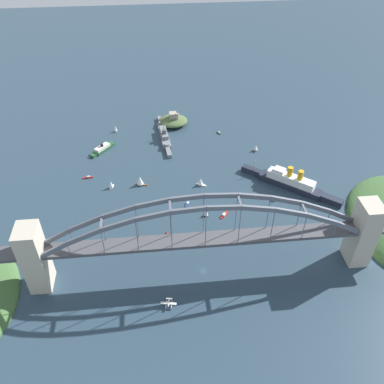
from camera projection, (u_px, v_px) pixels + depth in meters
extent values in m
plane|color=#283D4C|center=(203.00, 270.00, 289.93)|extent=(1400.00, 1400.00, 0.00)
cube|color=#BCB29E|center=(35.00, 258.00, 264.22)|extent=(14.13, 18.39, 52.84)
cube|color=#BCB29E|center=(363.00, 233.00, 281.96)|extent=(14.13, 18.39, 52.84)
cube|color=#47474C|center=(204.00, 240.00, 269.59)|extent=(210.57, 12.91, 2.40)
cube|color=#47474C|center=(2.00, 255.00, 259.21)|extent=(24.00, 12.91, 2.40)
cube|color=slate|center=(52.00, 251.00, 253.55)|extent=(23.32, 1.80, 14.87)
cube|color=slate|center=(84.00, 237.00, 248.43)|extent=(23.03, 1.80, 12.33)
cube|color=slate|center=(118.00, 225.00, 245.01)|extent=(22.71, 1.80, 9.77)
cube|color=slate|center=(153.00, 216.00, 243.31)|extent=(22.35, 1.80, 7.17)
cube|color=slate|center=(189.00, 210.00, 243.31)|extent=(21.96, 1.80, 4.54)
cube|color=slate|center=(224.00, 208.00, 245.03)|extent=(21.96, 1.80, 4.54)
cube|color=slate|center=(259.00, 209.00, 248.46)|extent=(22.35, 1.80, 7.17)
cube|color=slate|center=(291.00, 213.00, 253.60)|extent=(22.71, 1.80, 9.77)
cube|color=slate|center=(322.00, 219.00, 260.45)|extent=(23.03, 1.80, 12.33)
cube|color=slate|center=(350.00, 229.00, 269.01)|extent=(23.32, 1.80, 14.87)
cube|color=slate|center=(55.00, 238.00, 262.46)|extent=(23.32, 1.80, 14.87)
cube|color=slate|center=(86.00, 224.00, 257.33)|extent=(23.03, 1.80, 12.33)
cube|color=slate|center=(118.00, 212.00, 253.92)|extent=(22.71, 1.80, 9.77)
cube|color=slate|center=(152.00, 203.00, 252.21)|extent=(22.35, 1.80, 7.17)
cube|color=slate|center=(187.00, 198.00, 252.22)|extent=(21.96, 1.80, 4.54)
cube|color=slate|center=(221.00, 196.00, 253.94)|extent=(21.96, 1.80, 4.54)
cube|color=slate|center=(254.00, 197.00, 257.37)|extent=(22.35, 1.80, 7.17)
cube|color=slate|center=(286.00, 201.00, 262.51)|extent=(22.71, 1.80, 9.77)
cube|color=slate|center=(316.00, 207.00, 269.36)|extent=(23.03, 1.80, 12.33)
cube|color=slate|center=(344.00, 217.00, 277.92)|extent=(23.32, 1.80, 14.87)
cube|color=slate|center=(38.00, 252.00, 261.00)|extent=(1.40, 11.62, 1.40)
cube|color=slate|center=(101.00, 224.00, 250.75)|extent=(1.40, 11.62, 1.40)
cube|color=slate|center=(170.00, 206.00, 247.34)|extent=(1.40, 11.62, 1.40)
cube|color=slate|center=(240.00, 201.00, 250.77)|extent=(1.40, 11.62, 1.40)
cube|color=slate|center=(304.00, 209.00, 261.05)|extent=(1.40, 11.62, 1.40)
cube|color=slate|center=(360.00, 228.00, 278.18)|extent=(1.40, 11.62, 1.40)
cylinder|color=slate|center=(69.00, 249.00, 254.03)|extent=(0.56, 0.56, 10.88)
cylinder|color=slate|center=(71.00, 236.00, 262.94)|extent=(0.56, 0.56, 10.88)
cylinder|color=slate|center=(103.00, 242.00, 252.75)|extent=(0.56, 0.56, 20.27)
cylinder|color=slate|center=(104.00, 229.00, 261.66)|extent=(0.56, 0.56, 20.27)
cylinder|color=slate|center=(137.00, 235.00, 252.33)|extent=(0.56, 0.56, 26.98)
cylinder|color=slate|center=(137.00, 222.00, 261.24)|extent=(0.56, 0.56, 26.98)
cylinder|color=slate|center=(172.00, 230.00, 252.77)|extent=(0.56, 0.56, 31.00)
cylinder|color=slate|center=(170.00, 218.00, 261.67)|extent=(0.56, 0.56, 31.00)
cylinder|color=slate|center=(206.00, 227.00, 254.06)|extent=(0.56, 0.56, 32.34)
cylinder|color=slate|center=(204.00, 215.00, 262.96)|extent=(0.56, 0.56, 32.34)
cylinder|color=slate|center=(240.00, 225.00, 256.20)|extent=(0.56, 0.56, 31.00)
cylinder|color=slate|center=(236.00, 213.00, 265.11)|extent=(0.56, 0.56, 31.00)
cylinder|color=slate|center=(273.00, 225.00, 259.20)|extent=(0.56, 0.56, 26.98)
cylinder|color=slate|center=(268.00, 213.00, 268.11)|extent=(0.56, 0.56, 26.98)
cylinder|color=slate|center=(304.00, 227.00, 263.06)|extent=(0.56, 0.56, 20.27)
cylinder|color=slate|center=(299.00, 215.00, 271.97)|extent=(0.56, 0.56, 20.27)
cylinder|color=slate|center=(335.00, 229.00, 267.77)|extent=(0.56, 0.56, 10.88)
cylinder|color=slate|center=(329.00, 217.00, 276.68)|extent=(0.56, 0.56, 10.88)
cube|color=#1E2333|center=(290.00, 185.00, 361.53)|extent=(51.18, 44.85, 5.75)
cube|color=#1E2333|center=(252.00, 171.00, 377.88)|extent=(18.54, 16.74, 5.75)
cube|color=#1E2333|center=(332.00, 200.00, 345.19)|extent=(19.29, 17.65, 5.75)
cube|color=white|center=(291.00, 179.00, 357.45)|extent=(39.07, 34.46, 7.04)
cube|color=white|center=(279.00, 170.00, 359.25)|extent=(12.44, 12.24, 3.20)
cylinder|color=gold|center=(290.00, 171.00, 353.39)|extent=(4.83, 4.83, 8.59)
cylinder|color=gold|center=(301.00, 175.00, 349.25)|extent=(4.83, 4.83, 8.59)
cylinder|color=tan|center=(255.00, 165.00, 371.84)|extent=(0.50, 0.50, 10.00)
cube|color=slate|center=(164.00, 136.00, 428.15)|extent=(12.80, 49.12, 3.66)
cube|color=slate|center=(160.00, 121.00, 452.61)|extent=(5.23, 16.46, 3.66)
cube|color=slate|center=(169.00, 152.00, 403.69)|extent=(5.97, 16.53, 3.66)
cube|color=slate|center=(164.00, 133.00, 425.78)|extent=(8.88, 24.79, 3.78)
cylinder|color=slate|center=(161.00, 123.00, 443.10)|extent=(5.81, 5.81, 2.20)
cylinder|color=slate|center=(167.00, 144.00, 409.46)|extent=(5.81, 5.81, 2.20)
cylinder|color=slate|center=(164.00, 127.00, 421.38)|extent=(0.60, 0.60, 10.00)
cylinder|color=#4C4C51|center=(164.00, 132.00, 419.50)|extent=(4.56, 4.56, 4.40)
cube|color=#23512D|center=(103.00, 150.00, 408.37)|extent=(17.55, 18.85, 2.67)
cube|color=#23512D|center=(94.00, 155.00, 400.54)|extent=(7.91, 8.03, 2.67)
cube|color=#23512D|center=(111.00, 144.00, 416.19)|extent=(8.70, 8.69, 2.67)
cube|color=beige|center=(102.00, 147.00, 406.65)|extent=(15.71, 16.96, 2.71)
cylinder|color=black|center=(102.00, 145.00, 405.02)|extent=(2.95, 2.95, 2.40)
ellipsoid|color=#4C6038|center=(173.00, 121.00, 447.18)|extent=(32.17, 28.49, 8.59)
cube|color=#9E937F|center=(173.00, 116.00, 443.13)|extent=(8.00, 8.00, 7.56)
cylinder|color=gray|center=(177.00, 117.00, 440.56)|extent=(3.60, 3.60, 8.31)
cylinder|color=#B7B7B2|center=(171.00, 305.00, 266.79)|extent=(2.00, 5.98, 0.90)
cylinder|color=#B7B7B2|center=(166.00, 305.00, 267.03)|extent=(2.00, 5.98, 0.90)
cylinder|color=navy|center=(171.00, 304.00, 266.13)|extent=(0.14, 0.14, 1.17)
cylinder|color=navy|center=(166.00, 304.00, 266.37)|extent=(0.14, 0.14, 1.17)
ellipsoid|color=silver|center=(169.00, 303.00, 265.41)|extent=(2.78, 7.22, 1.47)
cylinder|color=navy|center=(168.00, 307.00, 262.97)|extent=(1.52, 1.05, 1.39)
cube|color=silver|center=(169.00, 303.00, 264.34)|extent=(10.77, 3.68, 0.20)
cube|color=silver|center=(169.00, 299.00, 267.71)|extent=(4.18, 1.85, 0.12)
cube|color=navy|center=(169.00, 297.00, 266.86)|extent=(0.33, 1.10, 1.50)
cube|color=black|center=(205.00, 216.00, 333.88)|extent=(3.87, 1.87, 0.70)
cube|color=black|center=(202.00, 216.00, 333.48)|extent=(1.31, 0.80, 0.70)
cube|color=black|center=(208.00, 215.00, 334.27)|extent=(1.32, 0.93, 0.70)
cylinder|color=tan|center=(205.00, 213.00, 331.89)|extent=(0.16, 0.16, 5.38)
cone|color=white|center=(206.00, 213.00, 332.23)|extent=(3.76, 3.76, 4.30)
cube|color=#234C8C|center=(187.00, 204.00, 345.22)|extent=(4.34, 5.55, 0.84)
cube|color=#234C8C|center=(186.00, 206.00, 342.78)|extent=(1.86, 2.07, 0.84)
cube|color=#234C8C|center=(189.00, 201.00, 347.67)|extent=(2.07, 2.19, 0.84)
cube|color=beige|center=(188.00, 203.00, 345.12)|extent=(2.74, 3.08, 0.93)
cube|color=#B2231E|center=(88.00, 178.00, 373.71)|extent=(5.86, 2.31, 1.06)
cube|color=#B2231E|center=(84.00, 178.00, 373.12)|extent=(1.99, 1.14, 1.06)
cube|color=#B2231E|center=(92.00, 177.00, 374.30)|extent=(2.01, 1.34, 1.06)
cube|color=beige|center=(88.00, 177.00, 373.14)|extent=(2.98, 1.67, 1.08)
cube|color=silver|center=(201.00, 185.00, 365.23)|extent=(5.99, 4.82, 1.06)
cube|color=silver|center=(205.00, 186.00, 364.22)|extent=(2.14, 1.88, 1.06)
cube|color=silver|center=(198.00, 184.00, 366.24)|extent=(2.25, 2.10, 1.06)
cylinder|color=tan|center=(202.00, 181.00, 362.44)|extent=(0.16, 0.16, 7.27)
cone|color=white|center=(200.00, 181.00, 363.12)|extent=(6.64, 6.64, 5.82)
cube|color=brown|center=(142.00, 184.00, 365.89)|extent=(6.89, 4.03, 0.86)
cube|color=brown|center=(146.00, 185.00, 365.35)|extent=(2.37, 1.62, 0.86)
cube|color=brown|center=(137.00, 184.00, 366.43)|extent=(2.43, 1.83, 0.86)
cylinder|color=tan|center=(142.00, 180.00, 362.47)|extent=(0.16, 0.16, 9.68)
cone|color=white|center=(140.00, 180.00, 363.01)|extent=(7.30, 7.30, 7.74)
cube|color=black|center=(255.00, 151.00, 408.50)|extent=(4.25, 5.21, 0.76)
cube|color=black|center=(254.00, 152.00, 406.24)|extent=(1.62, 1.86, 0.76)
cube|color=black|center=(256.00, 149.00, 410.75)|extent=(1.78, 1.95, 0.76)
cylinder|color=tan|center=(255.00, 148.00, 405.87)|extent=(0.16, 0.16, 6.60)
cone|color=white|center=(256.00, 147.00, 407.07)|extent=(6.10, 6.10, 5.28)
cube|color=#2D6B3D|center=(219.00, 133.00, 435.02)|extent=(3.31, 4.53, 1.04)
cube|color=#2D6B3D|center=(217.00, 132.00, 436.88)|extent=(1.43, 1.66, 1.04)
cube|color=#2D6B3D|center=(220.00, 134.00, 433.16)|extent=(1.59, 1.74, 1.04)
cube|color=beige|center=(219.00, 132.00, 434.03)|extent=(2.10, 2.48, 0.99)
cube|color=silver|center=(112.00, 187.00, 363.11)|extent=(3.62, 4.74, 1.05)
cube|color=silver|center=(113.00, 185.00, 365.20)|extent=(1.43, 1.68, 1.05)
cube|color=silver|center=(110.00, 189.00, 361.02)|extent=(1.60, 1.75, 1.05)
cylinder|color=tan|center=(111.00, 183.00, 360.62)|extent=(0.16, 0.16, 7.57)
cone|color=white|center=(111.00, 184.00, 359.95)|extent=(5.17, 5.17, 6.06)
cube|color=#B2231E|center=(224.00, 215.00, 334.69)|extent=(6.26, 6.64, 0.85)
cube|color=#B2231E|center=(227.00, 212.00, 337.42)|extent=(2.52, 2.59, 0.85)
cube|color=#B2231E|center=(222.00, 218.00, 331.96)|extent=(2.74, 2.78, 0.85)
cube|color=beige|center=(224.00, 214.00, 333.48)|extent=(3.73, 3.84, 1.34)
cube|color=#2D6B3D|center=(130.00, 248.00, 305.65)|extent=(5.32, 2.97, 0.97)
cube|color=#2D6B3D|center=(134.00, 247.00, 306.49)|extent=(1.82, 1.20, 0.97)
cube|color=#2D6B3D|center=(125.00, 249.00, 304.81)|extent=(1.86, 1.37, 0.97)
cylinder|color=tan|center=(130.00, 244.00, 302.97)|extent=(0.16, 0.16, 7.78)
cone|color=silver|center=(128.00, 245.00, 302.85)|extent=(5.53, 5.53, 6.23)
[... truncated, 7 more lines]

